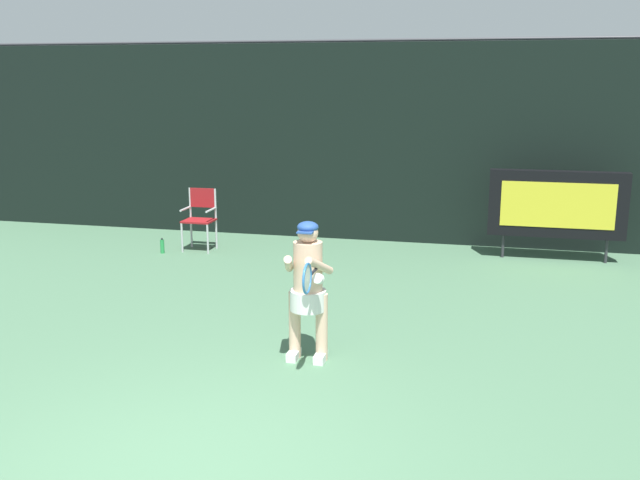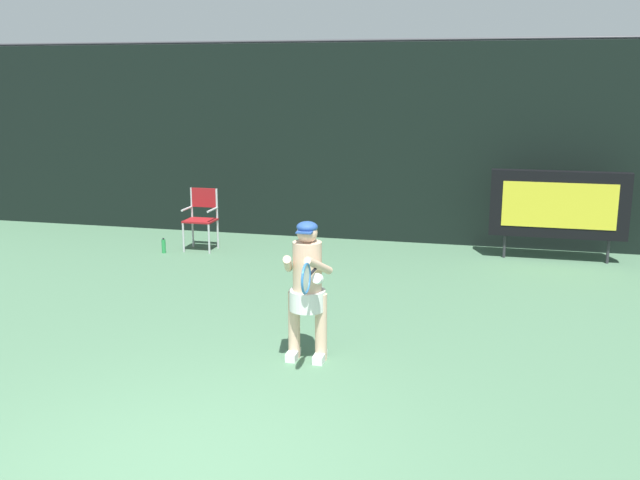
{
  "view_description": "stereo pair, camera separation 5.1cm",
  "coord_description": "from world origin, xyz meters",
  "views": [
    {
      "loc": [
        2.22,
        -4.53,
        3.0
      ],
      "look_at": [
        0.23,
        3.77,
        1.05
      ],
      "focal_mm": 40.2,
      "sensor_mm": 36.0,
      "label": 1
    },
    {
      "loc": [
        2.27,
        -4.51,
        3.0
      ],
      "look_at": [
        0.23,
        3.77,
        1.05
      ],
      "focal_mm": 40.2,
      "sensor_mm": 36.0,
      "label": 2
    }
  ],
  "objects": [
    {
      "name": "tennis_player",
      "position": [
        0.39,
        2.56,
        0.84
      ],
      "size": [
        0.54,
        0.62,
        1.52
      ],
      "color": "white",
      "rests_on": "ground"
    },
    {
      "name": "backdrop_screen",
      "position": [
        0.0,
        8.5,
        1.81
      ],
      "size": [
        18.0,
        0.12,
        3.66
      ],
      "color": "black",
      "rests_on": "ground"
    },
    {
      "name": "umpire_chair",
      "position": [
        -2.72,
        7.01,
        0.62
      ],
      "size": [
        0.52,
        0.44,
        1.08
      ],
      "color": "#B7B7BC",
      "rests_on": "ground"
    },
    {
      "name": "tennis_racket",
      "position": [
        0.54,
        1.98,
        1.08
      ],
      "size": [
        0.03,
        0.6,
        0.31
      ],
      "rotation": [
        0.0,
        0.0,
        -0.02
      ],
      "color": "black"
    },
    {
      "name": "water_bottle",
      "position": [
        -3.27,
        6.6,
        0.12
      ],
      "size": [
        0.07,
        0.07,
        0.27
      ],
      "color": "#298F47",
      "rests_on": "ground"
    },
    {
      "name": "scoreboard",
      "position": [
        3.31,
        7.68,
        0.95
      ],
      "size": [
        2.2,
        0.21,
        1.5
      ],
      "color": "black",
      "rests_on": "ground"
    }
  ]
}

